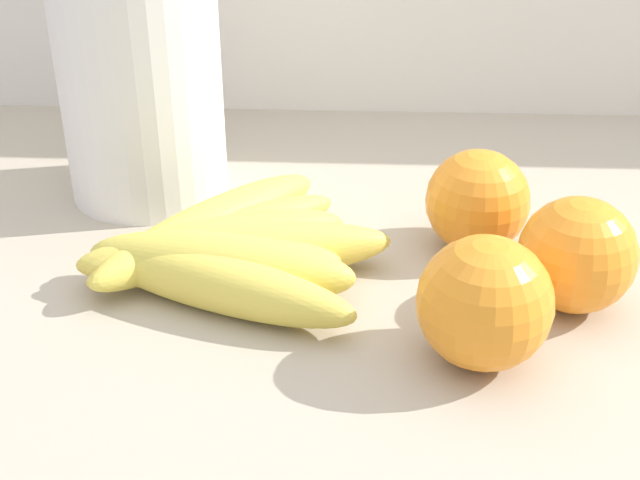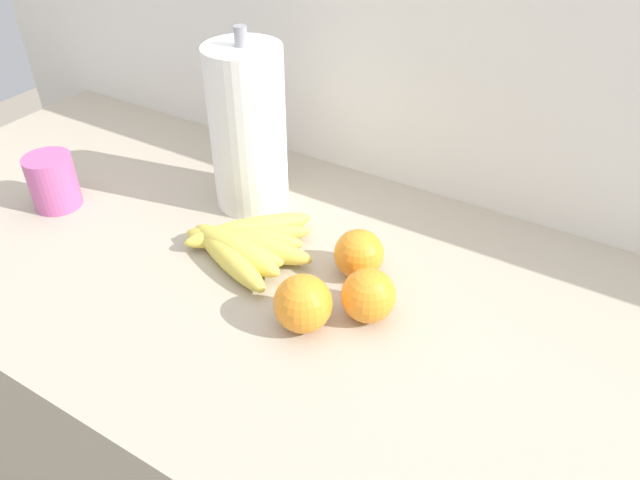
{
  "view_description": "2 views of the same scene",
  "coord_description": "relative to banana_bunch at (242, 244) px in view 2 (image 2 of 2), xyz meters",
  "views": [
    {
      "loc": [
        -0.11,
        -0.49,
        1.18
      ],
      "look_at": [
        -0.13,
        -0.0,
        0.91
      ],
      "focal_mm": 48.68,
      "sensor_mm": 36.0,
      "label": 1
    },
    {
      "loc": [
        0.29,
        -0.56,
        1.45
      ],
      "look_at": [
        -0.06,
        0.01,
        0.95
      ],
      "focal_mm": 33.81,
      "sensor_mm": 36.0,
      "label": 2
    }
  ],
  "objects": [
    {
      "name": "orange_back_left",
      "position": [
        0.18,
        0.05,
        0.02
      ],
      "size": [
        0.07,
        0.07,
        0.07
      ],
      "primitive_type": "sphere",
      "color": "orange",
      "rests_on": "counter"
    },
    {
      "name": "mug",
      "position": [
        -0.36,
        -0.05,
        0.03
      ],
      "size": [
        0.08,
        0.08,
        0.09
      ],
      "primitive_type": "cylinder",
      "color": "#BF5695",
      "rests_on": "counter"
    },
    {
      "name": "counter",
      "position": [
        0.2,
        -0.01,
        -0.45
      ],
      "size": [
        1.82,
        0.67,
        0.87
      ],
      "primitive_type": "cube",
      "color": "#ADA08C",
      "rests_on": "ground"
    },
    {
      "name": "wall_back",
      "position": [
        0.2,
        0.35,
        -0.24
      ],
      "size": [
        2.22,
        0.06,
        1.3
      ],
      "primitive_type": "cube",
      "color": "silver",
      "rests_on": "ground"
    },
    {
      "name": "orange_right",
      "position": [
        0.17,
        -0.08,
        0.02
      ],
      "size": [
        0.08,
        0.08,
        0.08
      ],
      "primitive_type": "sphere",
      "color": "orange",
      "rests_on": "counter"
    },
    {
      "name": "banana_bunch",
      "position": [
        0.0,
        0.0,
        0.0
      ],
      "size": [
        0.22,
        0.22,
        0.04
      ],
      "color": "#DFC84C",
      "rests_on": "counter"
    },
    {
      "name": "paper_towel_roll",
      "position": [
        -0.08,
        0.13,
        0.12
      ],
      "size": [
        0.12,
        0.12,
        0.3
      ],
      "color": "white",
      "rests_on": "counter"
    },
    {
      "name": "orange_back_right",
      "position": [
        0.23,
        -0.02,
        0.02
      ],
      "size": [
        0.07,
        0.07,
        0.07
      ],
      "primitive_type": "sphere",
      "color": "orange",
      "rests_on": "counter"
    }
  ]
}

